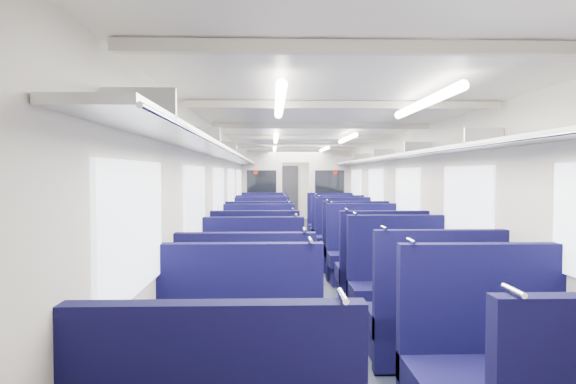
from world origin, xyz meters
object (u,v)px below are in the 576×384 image
(seat_8, at_px, (255,274))
(seat_18, at_px, (263,227))
(seat_19, at_px, (331,228))
(seat_15, at_px, (345,240))
(seat_10, at_px, (258,260))
(seat_4, at_px, (246,330))
(seat_14, at_px, (261,240))
(seat_3, at_px, (489,374))
(seat_11, at_px, (364,258))
(seat_13, at_px, (354,249))
(seat_17, at_px, (337,233))
(seat_6, at_px, (252,297))
(seat_7, at_px, (400,291))
(bulkhead, at_px, (296,192))
(seat_2, at_px, (239,374))
(seat_12, at_px, (259,250))
(seat_16, at_px, (262,233))
(seat_9, at_px, (381,274))
(end_door, at_px, (288,192))
(seat_5, at_px, (434,323))

(seat_8, height_order, seat_18, same)
(seat_19, bearing_deg, seat_15, -90.00)
(seat_10, relative_size, seat_18, 1.00)
(seat_4, bearing_deg, seat_14, 90.00)
(seat_14, bearing_deg, seat_3, -76.56)
(seat_11, relative_size, seat_13, 1.00)
(seat_15, relative_size, seat_17, 1.00)
(seat_4, bearing_deg, seat_8, 90.00)
(seat_6, distance_m, seat_7, 1.67)
(bulkhead, relative_size, seat_6, 2.19)
(seat_2, relative_size, seat_11, 1.00)
(bulkhead, distance_m, seat_12, 4.50)
(seat_7, xyz_separation_m, seat_19, (0.00, 6.68, 0.00))
(seat_4, bearing_deg, seat_3, -31.42)
(seat_7, distance_m, seat_16, 5.96)
(seat_13, bearing_deg, seat_18, 114.37)
(seat_11, xyz_separation_m, seat_13, (0.00, 0.95, 0.00))
(seat_6, height_order, seat_14, same)
(bulkhead, bearing_deg, seat_19, -46.21)
(seat_13, bearing_deg, seat_7, -90.00)
(seat_3, relative_size, seat_4, 1.00)
(seat_8, height_order, seat_10, same)
(seat_12, bearing_deg, seat_3, -73.45)
(seat_9, relative_size, seat_11, 1.00)
(seat_3, bearing_deg, seat_15, 90.00)
(bulkhead, relative_size, seat_19, 2.19)
(bulkhead, bearing_deg, seat_17, -66.43)
(end_door, distance_m, seat_10, 11.51)
(bulkhead, relative_size, seat_18, 2.19)
(seat_14, distance_m, seat_18, 2.34)
(seat_6, xyz_separation_m, seat_19, (1.66, 6.89, 0.00))
(end_door, height_order, seat_15, end_door)
(seat_5, xyz_separation_m, seat_13, (0.00, 4.45, 0.00))
(end_door, height_order, seat_4, end_door)
(seat_5, height_order, seat_13, same)
(end_door, relative_size, seat_17, 1.57)
(seat_4, relative_size, seat_19, 1.00)
(bulkhead, relative_size, seat_10, 2.19)
(seat_10, relative_size, seat_14, 1.00)
(seat_3, distance_m, seat_14, 7.14)
(seat_10, relative_size, seat_11, 1.00)
(seat_19, bearing_deg, seat_3, -90.00)
(bulkhead, height_order, seat_13, bulkhead)
(seat_6, xyz_separation_m, seat_8, (0.00, 1.26, 0.00))
(seat_5, distance_m, seat_19, 7.90)
(seat_14, height_order, seat_16, same)
(seat_12, relative_size, seat_19, 1.00)
(seat_4, xyz_separation_m, seat_13, (1.66, 4.61, 0.00))
(seat_6, bearing_deg, seat_5, -31.25)
(seat_13, xyz_separation_m, seat_19, (0.00, 3.45, 0.00))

